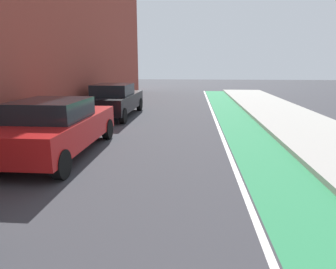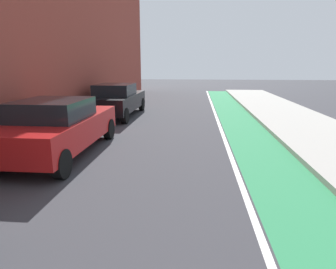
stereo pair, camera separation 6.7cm
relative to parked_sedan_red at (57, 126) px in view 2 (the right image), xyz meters
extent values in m
plane|color=#38383D|center=(2.69, -0.73, -0.79)|extent=(82.87, 82.87, 0.00)
cube|color=#2D8451|center=(5.63, 1.27, -0.79)|extent=(1.60, 37.67, 0.00)
cube|color=white|center=(4.73, 1.27, -0.79)|extent=(0.12, 37.67, 0.00)
cube|color=red|center=(0.00, 0.05, -0.11)|extent=(1.93, 4.69, 0.70)
cube|color=black|center=(0.00, -0.18, 0.47)|extent=(1.70, 1.97, 0.55)
cylinder|color=black|center=(-0.88, 1.84, -0.46)|extent=(0.22, 0.66, 0.66)
cylinder|color=black|center=(0.89, 1.84, -0.46)|extent=(0.22, 0.66, 0.66)
cylinder|color=black|center=(0.88, -1.74, -0.46)|extent=(0.22, 0.66, 0.66)
cube|color=black|center=(0.00, 6.28, -0.11)|extent=(1.89, 4.79, 0.70)
cube|color=black|center=(0.00, 6.04, 0.47)|extent=(1.64, 2.02, 0.55)
cylinder|color=black|center=(-0.81, 8.12, -0.46)|extent=(0.23, 0.66, 0.66)
cylinder|color=black|center=(0.86, 8.09, -0.46)|extent=(0.23, 0.66, 0.66)
cylinder|color=black|center=(-0.86, 4.46, -0.46)|extent=(0.23, 0.66, 0.66)
cylinder|color=black|center=(0.81, 4.44, -0.46)|extent=(0.23, 0.66, 0.66)
camera|label=1|loc=(3.68, -7.66, 1.66)|focal=31.99mm
camera|label=2|loc=(3.75, -7.65, 1.66)|focal=31.99mm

